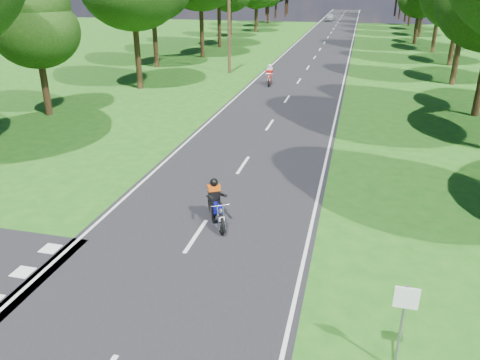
# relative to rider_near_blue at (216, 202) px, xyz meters

# --- Properties ---
(ground) EXTENTS (160.00, 160.00, 0.00)m
(ground) POSITION_rel_rider_near_blue_xyz_m (-0.35, -2.94, -0.74)
(ground) COLOR #1A5413
(ground) RESTS_ON ground
(main_road) EXTENTS (7.00, 140.00, 0.02)m
(main_road) POSITION_rel_rider_near_blue_xyz_m (-0.35, 47.06, -0.73)
(main_road) COLOR black
(main_road) RESTS_ON ground
(road_markings) EXTENTS (7.40, 140.00, 0.01)m
(road_markings) POSITION_rel_rider_near_blue_xyz_m (-0.49, 45.19, -0.72)
(road_markings) COLOR silver
(road_markings) RESTS_ON main_road
(telegraph_pole) EXTENTS (1.20, 0.26, 8.00)m
(telegraph_pole) POSITION_rel_rider_near_blue_xyz_m (-6.35, 25.06, 3.33)
(telegraph_pole) COLOR #382616
(telegraph_pole) RESTS_ON ground
(road_sign) EXTENTS (0.45, 0.07, 2.00)m
(road_sign) POSITION_rel_rider_near_blue_xyz_m (5.15, -4.95, 0.60)
(road_sign) COLOR slate
(road_sign) RESTS_ON ground
(rider_near_blue) EXTENTS (1.36, 1.79, 1.45)m
(rider_near_blue) POSITION_rel_rider_near_blue_xyz_m (0.00, 0.00, 0.00)
(rider_near_blue) COLOR #0D1097
(rider_near_blue) RESTS_ON main_road
(rider_far_red) EXTENTS (0.80, 1.82, 1.47)m
(rider_far_red) POSITION_rel_rider_near_blue_xyz_m (-2.28, 21.11, 0.01)
(rider_far_red) COLOR #9C250C
(rider_far_red) RESTS_ON main_road
(distant_car) EXTENTS (2.01, 4.12, 1.35)m
(distant_car) POSITION_rel_rider_near_blue_xyz_m (-1.90, 79.92, -0.05)
(distant_car) COLOR #B9BCC1
(distant_car) RESTS_ON main_road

